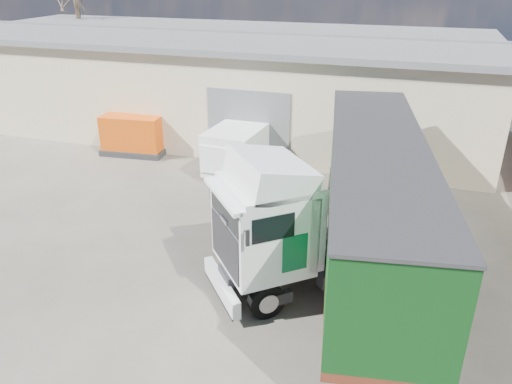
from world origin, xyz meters
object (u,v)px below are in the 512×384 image
(orange_skip, at_px, (135,136))
(box_trailer, at_px, (374,192))
(tractor_unit, at_px, (290,233))
(panel_van, at_px, (244,145))

(orange_skip, bearing_deg, box_trailer, -35.17)
(tractor_unit, distance_m, panel_van, 9.78)
(tractor_unit, xyz_separation_m, box_trailer, (2.11, 1.92, 0.73))
(panel_van, bearing_deg, tractor_unit, -58.77)
(tractor_unit, relative_size, panel_van, 1.18)
(panel_van, relative_size, orange_skip, 1.61)
(tractor_unit, distance_m, orange_skip, 13.70)
(tractor_unit, height_order, panel_van, tractor_unit)
(tractor_unit, bearing_deg, box_trailer, 91.92)
(box_trailer, distance_m, orange_skip, 14.39)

